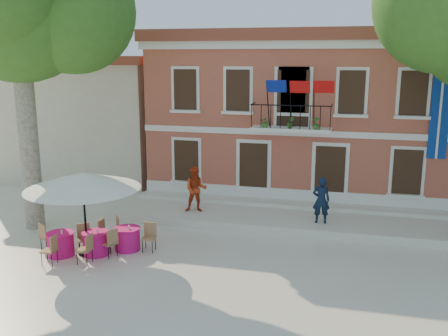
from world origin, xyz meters
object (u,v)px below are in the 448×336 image
(patio_umbrella, at_px, (83,181))
(pedestrian_orange, at_px, (196,189))
(pedestrian_navy, at_px, (321,200))
(cafe_table_1, at_px, (61,243))
(plane_tree_west, at_px, (17,4))
(cafe_table_3, at_px, (127,238))
(cafe_table_0, at_px, (96,242))

(patio_umbrella, relative_size, pedestrian_orange, 2.02)
(pedestrian_navy, relative_size, cafe_table_1, 0.94)
(plane_tree_west, bearing_deg, cafe_table_3, -16.38)
(plane_tree_west, distance_m, cafe_table_0, 8.74)
(plane_tree_west, relative_size, cafe_table_0, 5.75)
(plane_tree_west, height_order, cafe_table_1, plane_tree_west)
(plane_tree_west, xyz_separation_m, patio_umbrella, (3.23, -1.92, -5.69))
(patio_umbrella, relative_size, pedestrian_navy, 2.11)
(plane_tree_west, relative_size, pedestrian_navy, 6.32)
(patio_umbrella, distance_m, cafe_table_0, 2.08)
(cafe_table_0, height_order, cafe_table_3, same)
(cafe_table_3, bearing_deg, cafe_table_0, -142.95)
(cafe_table_3, bearing_deg, patio_umbrella, -151.92)
(pedestrian_navy, bearing_deg, patio_umbrella, 21.46)
(patio_umbrella, distance_m, pedestrian_orange, 5.16)
(pedestrian_orange, distance_m, cafe_table_0, 4.91)
(pedestrian_navy, distance_m, cafe_table_3, 7.16)
(plane_tree_west, relative_size, patio_umbrella, 2.99)
(plane_tree_west, height_order, patio_umbrella, plane_tree_west)
(pedestrian_navy, relative_size, pedestrian_orange, 0.95)
(patio_umbrella, height_order, cafe_table_3, patio_umbrella)
(plane_tree_west, xyz_separation_m, cafe_table_1, (2.49, -2.26, -7.73))
(pedestrian_orange, xyz_separation_m, cafe_table_0, (-2.07, -4.38, -0.80))
(plane_tree_west, distance_m, pedestrian_orange, 9.29)
(patio_umbrella, bearing_deg, pedestrian_navy, 29.55)
(plane_tree_west, xyz_separation_m, pedestrian_navy, (10.58, 2.25, -6.98))
(pedestrian_navy, distance_m, cafe_table_0, 8.18)
(cafe_table_1, bearing_deg, cafe_table_3, 26.84)
(pedestrian_orange, xyz_separation_m, cafe_table_3, (-1.25, -3.76, -0.79))
(cafe_table_1, bearing_deg, plane_tree_west, 137.81)
(pedestrian_navy, bearing_deg, cafe_table_1, 21.04)
(patio_umbrella, distance_m, pedestrian_navy, 8.54)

